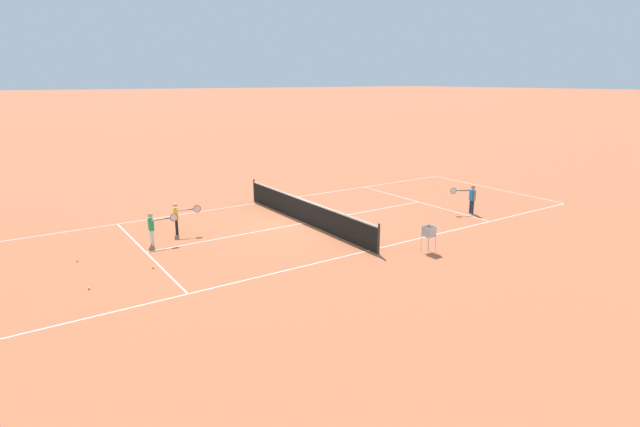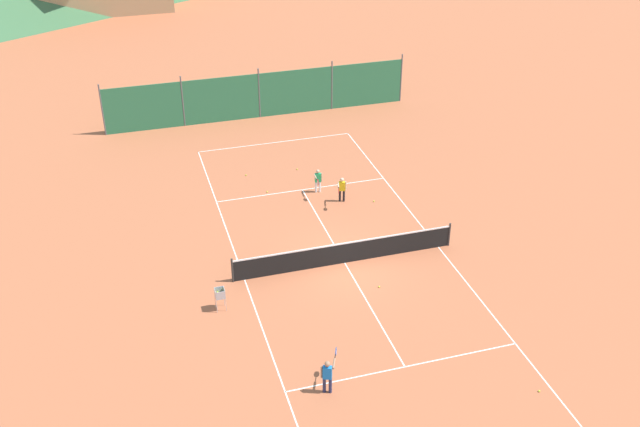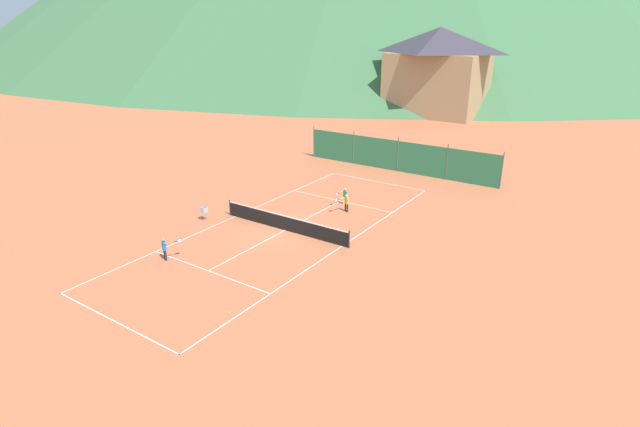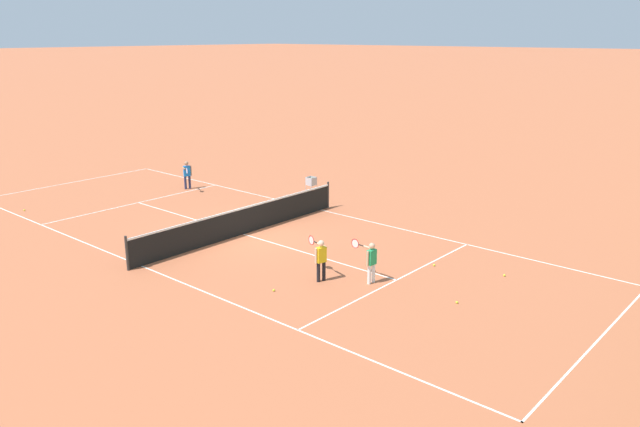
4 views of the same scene
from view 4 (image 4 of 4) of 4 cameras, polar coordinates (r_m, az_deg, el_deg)
name	(u,v)px [view 4 (image 4 of 4)]	position (r m, az deg, el deg)	size (l,w,h in m)	color
ground_plane	(243,234)	(21.82, -7.02, -1.89)	(600.00, 600.00, 0.00)	#B7603D
court_line_markings	(243,234)	(21.82, -7.02, -1.88)	(8.25, 23.85, 0.01)	white
tennis_net	(243,220)	(21.67, -7.06, -0.63)	(9.18, 0.08, 1.06)	#2D2D2D
player_far_service	(370,259)	(17.36, 4.63, -4.19)	(0.44, 0.98, 1.18)	white
player_near_service	(187,173)	(28.39, -12.06, 3.64)	(0.76, 0.93, 1.26)	#23284C
player_near_baseline	(320,257)	(17.44, 0.04, -3.98)	(0.63, 0.95, 1.21)	black
tennis_ball_alley_left	(191,227)	(22.83, -11.74, -1.21)	(0.07, 0.07, 0.07)	#CCE033
tennis_ball_by_net_right	(24,210)	(27.09, -25.42, 0.28)	(0.07, 0.07, 0.07)	#CCE033
tennis_ball_service_box	(457,302)	(16.62, 12.41, -7.93)	(0.07, 0.07, 0.07)	#CCE033
tennis_ball_near_corner	(274,290)	(17.01, -4.25, -7.01)	(0.07, 0.07, 0.07)	#CCE033
tennis_ball_far_corner	(434,265)	(19.03, 10.39, -4.66)	(0.07, 0.07, 0.07)	#CCE033
tennis_ball_mid_court	(504,275)	(18.73, 16.50, -5.44)	(0.07, 0.07, 0.07)	#CCE033
ball_hopper	(311,182)	(26.34, -0.79, 2.86)	(0.36, 0.36, 0.89)	#B7B7BC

